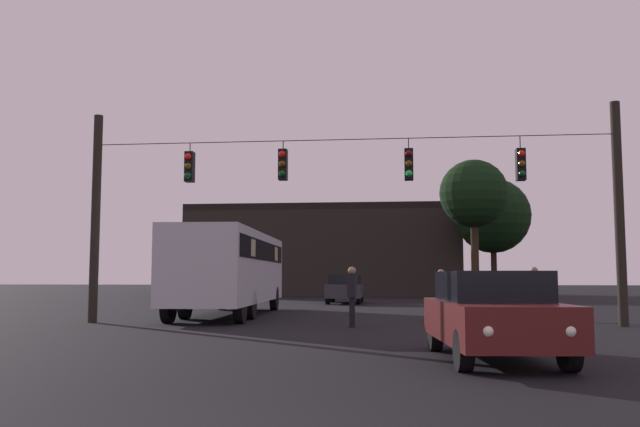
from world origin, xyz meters
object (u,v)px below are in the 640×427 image
object	(u,v)px
pedestrian_crossing_right	(535,290)
tree_left_silhouette	(493,216)
pedestrian_crossing_left	(352,293)
pedestrian_crossing_center	(441,292)
city_bus	(231,265)
tree_behind_building	(474,195)
car_far_left	(345,288)
car_near_right	(493,313)

from	to	relation	value
pedestrian_crossing_right	tree_left_silhouette	bearing A→B (deg)	84.74
pedestrian_crossing_left	pedestrian_crossing_center	xyz separation A→B (m)	(2.70, 2.88, -0.03)
pedestrian_crossing_right	tree_left_silhouette	distance (m)	24.52
city_bus	tree_left_silhouette	size ratio (longest dim) A/B	1.36
tree_left_silhouette	pedestrian_crossing_right	bearing A→B (deg)	-95.26
tree_behind_building	car_far_left	bearing A→B (deg)	-148.03
pedestrian_crossing_left	pedestrian_crossing_center	size ratio (longest dim) A/B	1.03
pedestrian_crossing_left	car_near_right	bearing A→B (deg)	-68.48
car_far_left	city_bus	bearing A→B (deg)	-106.51
pedestrian_crossing_center	pedestrian_crossing_right	xyz separation A→B (m)	(3.13, 0.99, 0.06)
car_far_left	car_near_right	bearing A→B (deg)	-80.00
tree_behind_building	pedestrian_crossing_right	bearing A→B (deg)	-90.56
pedestrian_crossing_right	pedestrian_crossing_center	bearing A→B (deg)	-162.43
pedestrian_crossing_right	city_bus	bearing A→B (deg)	172.83
city_bus	pedestrian_crossing_right	size ratio (longest dim) A/B	6.36
city_bus	pedestrian_crossing_left	size ratio (longest dim) A/B	6.52
car_near_right	tree_left_silhouette	bearing A→B (deg)	81.60
car_near_right	pedestrian_crossing_right	xyz separation A→B (m)	(2.97, 11.12, 0.20)
city_bus	pedestrian_crossing_right	bearing A→B (deg)	-7.17
car_far_left	pedestrian_crossing_left	world-z (taller)	pedestrian_crossing_left
car_near_right	car_far_left	distance (m)	24.35
city_bus	pedestrian_crossing_center	xyz separation A→B (m)	(7.49, -2.33, -0.93)
car_near_right	car_far_left	size ratio (longest dim) A/B	1.03
car_near_right	pedestrian_crossing_right	world-z (taller)	pedestrian_crossing_right
city_bus	pedestrian_crossing_left	xyz separation A→B (m)	(4.79, -5.21, -0.90)
car_near_right	pedestrian_crossing_right	distance (m)	11.51
pedestrian_crossing_center	tree_left_silhouette	size ratio (longest dim) A/B	0.20
pedestrian_crossing_right	car_far_left	bearing A→B (deg)	119.23
city_bus	tree_behind_building	size ratio (longest dim) A/B	1.33
car_near_right	tree_left_silhouette	world-z (taller)	tree_left_silhouette
tree_left_silhouette	tree_behind_building	distance (m)	6.87
pedestrian_crossing_left	tree_left_silhouette	xyz separation A→B (m)	(8.04, 27.86, 4.60)
car_far_left	pedestrian_crossing_right	xyz separation A→B (m)	(7.20, -12.87, 0.20)
pedestrian_crossing_left	tree_behind_building	world-z (taller)	tree_behind_building
car_far_left	tree_left_silhouette	distance (m)	15.33
pedestrian_crossing_center	tree_left_silhouette	xyz separation A→B (m)	(5.34, 24.98, 4.63)
car_far_left	tree_behind_building	world-z (taller)	tree_behind_building
car_far_left	pedestrian_crossing_left	xyz separation A→B (m)	(1.37, -16.74, 0.17)
car_near_right	tree_behind_building	world-z (taller)	tree_behind_building
car_near_right	pedestrian_crossing_left	bearing A→B (deg)	111.52
car_far_left	pedestrian_crossing_right	bearing A→B (deg)	-60.77
tree_behind_building	city_bus	bearing A→B (deg)	-123.77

